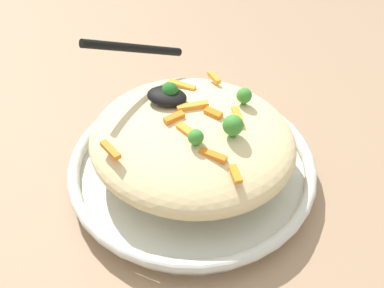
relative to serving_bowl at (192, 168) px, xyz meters
name	(u,v)px	position (x,y,z in m)	size (l,w,h in m)	color
ground_plane	(192,178)	(0.00, 0.00, -0.02)	(2.40, 2.40, 0.00)	#9E7F60
serving_bowl	(192,168)	(0.00, 0.00, 0.00)	(0.35, 0.35, 0.04)	silver
pasta_mound	(192,141)	(0.00, 0.00, 0.06)	(0.29, 0.26, 0.08)	beige
carrot_piece_0	(236,174)	(0.08, -0.07, 0.09)	(0.03, 0.01, 0.01)	orange
carrot_piece_1	(213,155)	(0.05, -0.05, 0.09)	(0.04, 0.01, 0.01)	orange
carrot_piece_2	(193,106)	(-0.01, 0.02, 0.10)	(0.04, 0.01, 0.01)	orange
carrot_piece_3	(174,118)	(-0.02, -0.01, 0.10)	(0.03, 0.01, 0.01)	orange
carrot_piece_4	(213,113)	(0.02, 0.02, 0.10)	(0.02, 0.01, 0.01)	orange
carrot_piece_5	(182,85)	(-0.04, 0.07, 0.09)	(0.04, 0.01, 0.01)	orange
carrot_piece_6	(110,150)	(-0.08, -0.08, 0.09)	(0.04, 0.01, 0.01)	orange
carrot_piece_7	(238,116)	(0.06, 0.02, 0.09)	(0.04, 0.01, 0.01)	orange
carrot_piece_8	(187,130)	(0.00, -0.02, 0.10)	(0.03, 0.01, 0.01)	orange
carrot_piece_9	(216,78)	(0.00, 0.10, 0.09)	(0.03, 0.01, 0.01)	orange
broccoli_floret_0	(196,137)	(0.02, -0.04, 0.10)	(0.02, 0.02, 0.02)	#377928
broccoli_floret_1	(244,96)	(0.05, 0.06, 0.10)	(0.02, 0.02, 0.03)	#377928
broccoli_floret_2	(233,125)	(0.06, -0.01, 0.11)	(0.03, 0.03, 0.03)	#377928
broccoli_floret_3	(170,91)	(-0.04, 0.03, 0.11)	(0.02, 0.02, 0.03)	#205B1C
serving_spoon	(154,78)	(-0.07, 0.04, 0.12)	(0.14, 0.14, 0.09)	black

